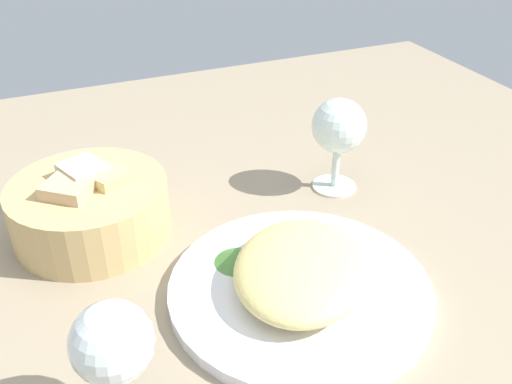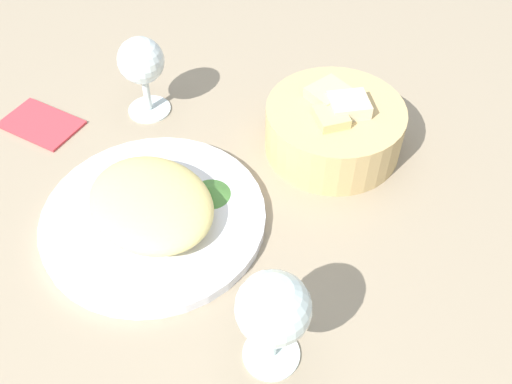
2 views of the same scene
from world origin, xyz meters
TOP-DOWN VIEW (x-y plane):
  - ground_plane at (0.00, 0.00)cm, footprint 140.00×140.00cm
  - plate at (2.14, -7.43)cm, footprint 27.33×27.33cm
  - omelette at (2.14, -7.43)cm, footprint 21.53×20.67cm
  - lettuce_garnish at (8.09, -2.79)cm, footprint 5.08×5.08cm
  - bread_basket at (21.62, 10.50)cm, footprint 18.41×18.41cm
  - wine_glass_near at (19.68, -21.47)cm, footprint 7.13×7.13cm
  - wine_glass_far at (-5.66, 12.49)cm, footprint 6.47×6.47cm
  - folded_napkin at (-19.77, 5.95)cm, footprint 12.54×9.84cm

SIDE VIEW (x-z plane):
  - ground_plane at x=0.00cm, z-range -2.00..0.00cm
  - folded_napkin at x=-19.77cm, z-range 0.00..0.80cm
  - plate at x=2.14cm, z-range 0.00..1.40cm
  - lettuce_garnish at x=8.09cm, z-range 1.40..2.71cm
  - omelette at x=2.14cm, z-range 1.40..5.46cm
  - bread_basket at x=21.62cm, z-range -0.62..8.04cm
  - wine_glass_far at x=-5.66cm, z-range 2.02..14.01cm
  - wine_glass_near at x=19.68cm, z-range 2.26..15.04cm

